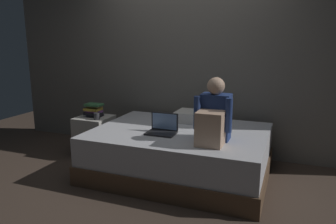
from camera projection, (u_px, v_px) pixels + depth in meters
ground_plane at (154, 181)px, 3.64m from camera, size 8.00×8.00×0.00m
wall_back at (188, 55)px, 4.44m from camera, size 5.60×0.10×2.70m
bed at (180, 152)px, 3.79m from camera, size 2.00×1.50×0.54m
nightstand at (95, 136)px, 4.42m from camera, size 0.44×0.46×0.54m
person_sitting at (214, 118)px, 3.26m from camera, size 0.39×0.44×0.65m
laptop at (162, 128)px, 3.59m from camera, size 0.32×0.23×0.22m
pillow at (198, 117)px, 4.09m from camera, size 0.56×0.36×0.13m
book_stack at (94, 110)px, 4.35m from camera, size 0.24×0.18×0.18m
mug at (97, 116)px, 4.19m from camera, size 0.08×0.08×0.09m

